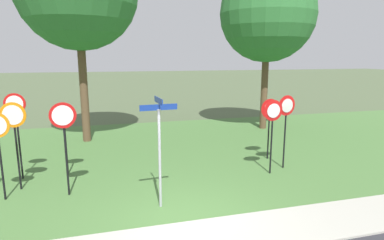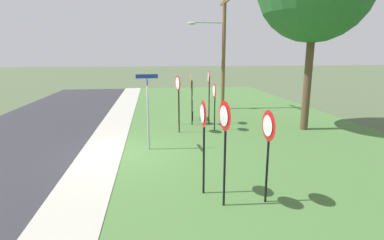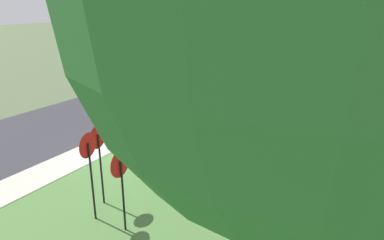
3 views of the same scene
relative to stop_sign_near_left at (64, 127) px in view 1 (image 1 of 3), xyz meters
The scene contains 11 objects.
ground_plane 5.38m from the stop_sign_near_left, 53.12° to the right, with size 160.00×160.00×0.00m, color #4C5B3D.
grass_median 3.97m from the stop_sign_near_left, 31.83° to the left, with size 44.00×12.00×0.04m, color #477038.
stop_sign_near_left is the anchor object (origin of this frame).
stop_sign_near_right 1.78m from the stop_sign_near_left, 83.54° to the right, with size 0.70×0.16×2.68m.
stop_sign_far_left 1.57m from the stop_sign_near_left, 142.68° to the right, with size 0.72×0.14×2.63m.
stop_sign_far_right 1.43m from the stop_sign_near_left, behind, with size 0.65×0.11×2.78m.
yield_sign_near_left 7.45m from the stop_sign_near_left, 10.11° to the right, with size 0.70×0.14×2.59m.
yield_sign_near_right 6.82m from the stop_sign_near_left, 14.31° to the right, with size 0.70×0.11×2.51m.
yield_sign_far_left 7.29m from the stop_sign_near_left, ahead, with size 0.75×0.11×2.34m.
street_name_post 4.06m from the stop_sign_near_left, 50.06° to the right, with size 0.96×0.82×2.90m.
oak_tree_right 11.62m from the stop_sign_near_left, 26.23° to the left, with size 4.94×4.94×8.51m.
Camera 1 is at (-1.73, -6.85, 3.94)m, focal length 30.08 mm.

